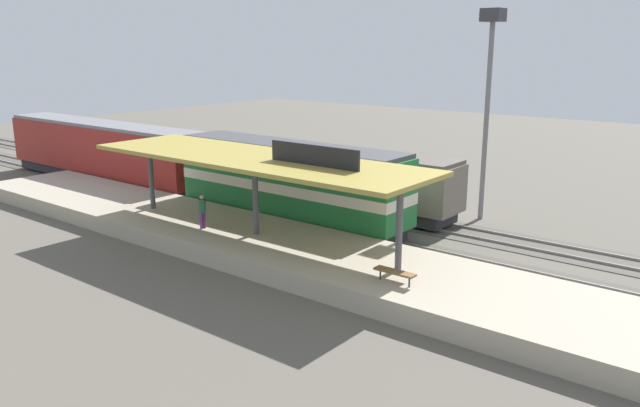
% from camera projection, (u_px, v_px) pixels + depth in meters
% --- Properties ---
extents(ground_plane, '(120.00, 120.00, 0.00)m').
position_uv_depth(ground_plane, '(338.00, 222.00, 35.83)').
color(ground_plane, '#5B564C').
extents(track_near, '(3.20, 110.00, 0.16)m').
position_uv_depth(track_near, '(316.00, 230.00, 34.30)').
color(track_near, '#4E4941').
rests_on(track_near, ground).
extents(track_far, '(3.20, 110.00, 0.16)m').
position_uv_depth(track_far, '(364.00, 213.00, 37.80)').
color(track_far, '#4E4941').
rests_on(track_far, ground).
extents(platform, '(6.00, 44.00, 0.90)m').
position_uv_depth(platform, '(257.00, 243.00, 30.70)').
color(platform, '#A89E89').
rests_on(platform, ground).
extents(station_canopy, '(5.20, 18.00, 4.70)m').
position_uv_depth(station_canopy, '(256.00, 160.00, 29.65)').
color(station_canopy, '#47474C').
rests_on(station_canopy, platform).
extents(platform_bench, '(0.44, 1.70, 0.50)m').
position_uv_depth(platform_bench, '(395.00, 272.00, 24.18)').
color(platform_bench, '#333338').
rests_on(platform_bench, platform).
extents(locomotive, '(2.93, 14.43, 4.44)m').
position_uv_depth(locomotive, '(290.00, 183.00, 34.81)').
color(locomotive, '#28282D').
rests_on(locomotive, track_near).
extents(passenger_carriage_single, '(2.90, 20.00, 4.24)m').
position_uv_depth(passenger_carriage_single, '(102.00, 151.00, 45.66)').
color(passenger_carriage_single, '#28282D').
rests_on(passenger_carriage_single, track_near).
extents(freight_car, '(2.80, 12.00, 3.54)m').
position_uv_depth(freight_car, '(363.00, 181.00, 37.37)').
color(freight_car, '#28282D').
rests_on(freight_car, track_far).
extents(light_mast, '(1.10, 1.10, 11.70)m').
position_uv_depth(light_mast, '(490.00, 71.00, 34.58)').
color(light_mast, slate).
rests_on(light_mast, ground).
extents(person_waiting, '(0.34, 0.34, 1.71)m').
position_uv_depth(person_waiting, '(202.00, 210.00, 31.31)').
color(person_waiting, '#663375').
rests_on(person_waiting, platform).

